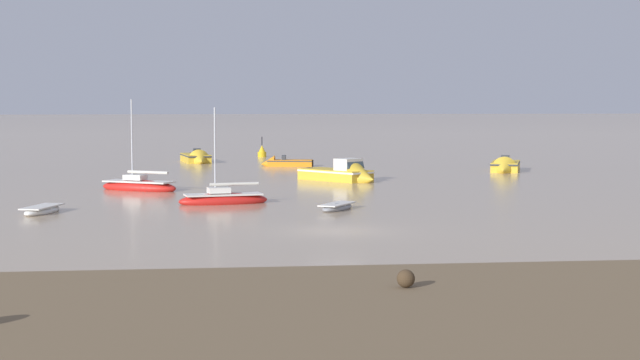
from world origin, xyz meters
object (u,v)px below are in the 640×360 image
Objects in this scene: motorboat_moored_3 at (505,168)px; sailboat_moored_2 at (223,199)px; motorboat_moored_1 at (283,164)px; motorboat_moored_4 at (197,160)px; motorboat_moored_2 at (345,176)px; rowboat_moored_0 at (42,210)px; channel_buoy at (262,153)px; rowboat_moored_2 at (337,207)px; sailboat_moored_0 at (139,186)px.

sailboat_moored_2 is at bearing -25.67° from motorboat_moored_3.
motorboat_moored_3 is (17.76, -8.96, 0.07)m from motorboat_moored_1.
motorboat_moored_1 is 0.75× the size of motorboat_moored_4.
sailboat_moored_2 is at bearing -69.95° from motorboat_moored_2.
rowboat_moored_0 is 0.54× the size of motorboat_moored_2.
motorboat_moored_1 is at bearing -86.15° from channel_buoy.
motorboat_moored_4 is at bearing -100.74° from motorboat_moored_3.
sailboat_moored_2 is at bearing -51.72° from rowboat_moored_0.
rowboat_moored_0 is 15.53m from rowboat_moored_2.
rowboat_moored_2 is at bearing -73.78° from rowboat_moored_0.
motorboat_moored_1 reaches higher than rowboat_moored_0.
rowboat_moored_2 is 1.38× the size of channel_buoy.
motorboat_moored_1 is 9.79m from motorboat_moored_4.
sailboat_moored_2 is at bearing 89.03° from rowboat_moored_2.
motorboat_moored_2 is (18.64, 18.65, 0.23)m from rowboat_moored_0.
channel_buoy is (6.66, 8.87, 0.17)m from motorboat_moored_4.
motorboat_moored_1 is 0.74× the size of motorboat_moored_2.
motorboat_moored_4 is at bearing 42.31° from rowboat_moored_2.
rowboat_moored_2 is (11.37, -13.12, -0.14)m from sailboat_moored_0.
rowboat_moored_2 is 32.37m from motorboat_moored_3.
motorboat_moored_2 reaches higher than rowboat_moored_2.
sailboat_moored_0 is 39.29m from channel_buoy.
sailboat_moored_0 is 1.29× the size of motorboat_moored_1.
motorboat_moored_3 is 2.86× the size of channel_buoy.
channel_buoy is (-4.22, 32.24, 0.08)m from motorboat_moored_2.
motorboat_moored_2 reaches higher than motorboat_moored_3.
rowboat_moored_2 is at bearing 100.84° from motorboat_moored_1.
rowboat_moored_0 is 52.89m from channel_buoy.
sailboat_moored_0 is 0.95× the size of motorboat_moored_3.
channel_buoy is at bearing -74.87° from sailboat_moored_0.
channel_buoy is at bearing 33.11° from rowboat_moored_2.
motorboat_moored_3 reaches higher than rowboat_moored_2.
motorboat_moored_3 is (33.18, 26.96, 0.15)m from rowboat_moored_0.
channel_buoy reaches higher than motorboat_moored_1.
motorboat_moored_4 is at bearing -126.92° from channel_buoy.
motorboat_moored_4 is at bearing -66.79° from sailboat_moored_0.
channel_buoy is (14.42, 50.88, 0.32)m from rowboat_moored_0.
sailboat_moored_0 is at bearing -70.54° from sailboat_moored_2.
motorboat_moored_2 is 2.86× the size of channel_buoy.
sailboat_moored_2 reaches higher than motorboat_moored_1.
rowboat_moored_2 is at bearing 0.75° from motorboat_moored_4.
motorboat_moored_3 is 29.55m from motorboat_moored_4.
rowboat_moored_0 is at bearing 121.26° from rowboat_moored_2.
rowboat_moored_2 is 7.18m from sailboat_moored_2.
motorboat_moored_4 is 38.32m from sailboat_moored_2.
motorboat_moored_3 is at bearing -34.08° from rowboat_moored_0.
motorboat_moored_2 is at bearing -28.17° from rowboat_moored_0.
channel_buoy is at bearing 149.04° from motorboat_moored_2.
rowboat_moored_0 is 0.55× the size of motorboat_moored_4.
motorboat_moored_3 is 1.02× the size of motorboat_moored_4.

